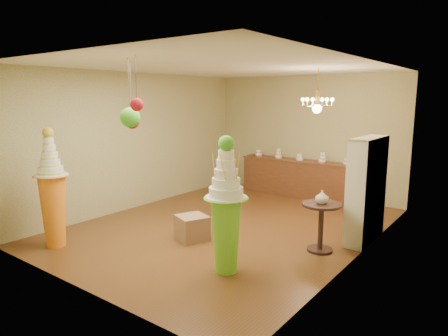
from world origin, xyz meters
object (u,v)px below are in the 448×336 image
Objects in this scene: pedestal_green at (226,217)px; pedestal_orange at (53,201)px; sideboard at (299,177)px; round_table at (321,220)px.

pedestal_green is 3.02m from pedestal_orange.
round_table is at bearing -58.19° from sideboard.
sideboard is 3.68m from round_table.
pedestal_green is at bearing -115.90° from round_table.
pedestal_orange is 2.42× the size of round_table.
pedestal_green reaches higher than sideboard.
pedestal_green is 0.98× the size of pedestal_orange.
pedestal_orange is 5.83m from sideboard.
sideboard is (1.70, 5.57, -0.29)m from pedestal_orange.
sideboard is at bearing 121.81° from round_table.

